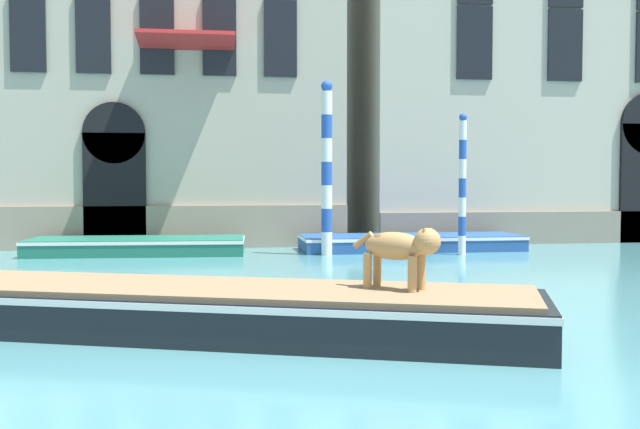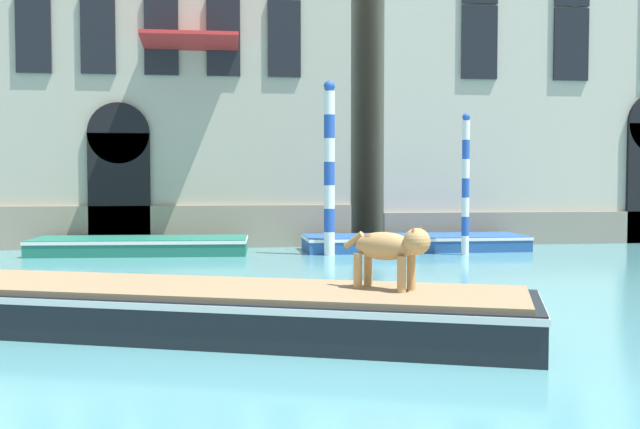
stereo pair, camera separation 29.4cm
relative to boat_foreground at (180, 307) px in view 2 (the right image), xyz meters
name	(u,v)px [view 2 (the right image)]	position (x,y,z in m)	size (l,w,h in m)	color
palazzo_right	(570,46)	(12.04, 14.48, 6.06)	(13.91, 6.13, 12.80)	#BCB29E
boat_foreground	(180,307)	(0.00, 0.00, 0.00)	(9.03, 4.83, 0.61)	black
dog_on_deck	(391,248)	(2.57, -0.76, 0.80)	(0.94, 0.88, 0.79)	tan
boat_moored_near_palazzo	(141,245)	(-1.60, 10.04, -0.10)	(5.54, 2.20, 0.42)	#1E6651
boat_moored_far	(414,242)	(5.63, 10.10, -0.10)	(5.98, 1.94, 0.41)	#234C8C
mooring_pole_0	(466,184)	(6.60, 8.74, 1.49)	(0.20, 0.20, 3.59)	white
mooring_pole_1	(329,167)	(3.17, 9.09, 1.90)	(0.29, 0.29, 4.39)	white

